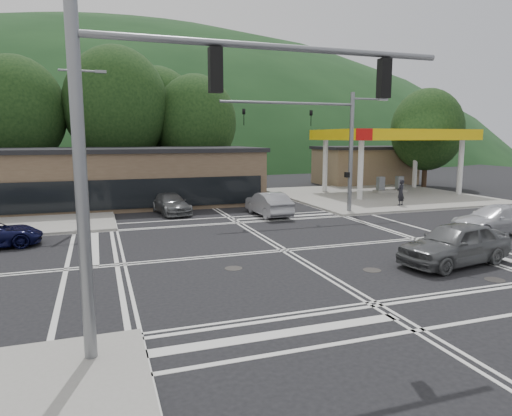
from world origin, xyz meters
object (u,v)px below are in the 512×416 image
object	(u,v)px
car_queue_b	(211,190)
pedestrian	(401,193)
car_silver_east	(496,220)
car_queue_a	(268,204)
car_northbound	(171,204)
car_grey_center	(455,244)

from	to	relation	value
car_queue_b	pedestrian	world-z (taller)	pedestrian
car_silver_east	pedestrian	size ratio (longest dim) A/B	2.75
car_queue_a	car_northbound	distance (m)	6.61
car_grey_center	car_northbound	size ratio (longest dim) A/B	1.10
car_grey_center	car_queue_b	size ratio (longest dim) A/B	1.10
car_queue_a	car_queue_b	xyz separation A→B (m)	(-1.62, 9.15, 0.00)
car_queue_b	car_silver_east	bearing A→B (deg)	124.99
pedestrian	car_queue_a	bearing A→B (deg)	-22.85
car_grey_center	car_northbound	distance (m)	18.56
car_northbound	pedestrian	bearing A→B (deg)	-18.47
car_silver_east	car_queue_a	size ratio (longest dim) A/B	1.10
car_queue_a	car_queue_b	world-z (taller)	car_queue_b
car_queue_a	car_silver_east	bearing A→B (deg)	133.76
car_queue_a	car_queue_b	size ratio (longest dim) A/B	1.03
car_queue_b	car_northbound	size ratio (longest dim) A/B	1.00
car_silver_east	car_northbound	world-z (taller)	car_silver_east
car_silver_east	pedestrian	xyz separation A→B (m)	(0.94, 9.40, 0.34)
car_queue_a	pedestrian	size ratio (longest dim) A/B	2.49
car_silver_east	car_queue_b	bearing A→B (deg)	-147.42
car_queue_a	pedestrian	xyz separation A→B (m)	(10.38, 0.10, 0.32)
car_queue_b	car_grey_center	bearing A→B (deg)	105.57
car_queue_b	car_northbound	world-z (taller)	car_queue_b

